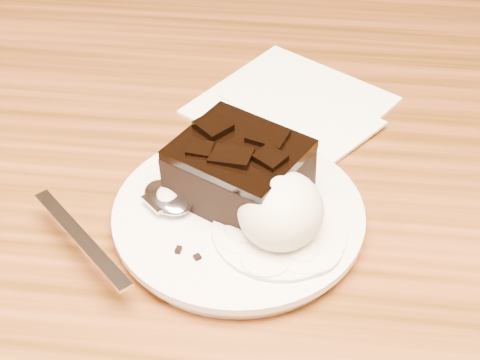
# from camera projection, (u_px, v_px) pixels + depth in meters

# --- Properties ---
(plate) EXTENTS (0.20, 0.20, 0.02)m
(plate) POSITION_uv_depth(u_px,v_px,m) (239.00, 218.00, 0.58)
(plate) COLOR white
(plate) RESTS_ON dining_table
(brownie) EXTENTS (0.12, 0.12, 0.04)m
(brownie) POSITION_uv_depth(u_px,v_px,m) (239.00, 173.00, 0.57)
(brownie) COLOR black
(brownie) RESTS_ON plate
(ice_cream_scoop) EXTENTS (0.07, 0.07, 0.06)m
(ice_cream_scoop) POSITION_uv_depth(u_px,v_px,m) (281.00, 210.00, 0.54)
(ice_cream_scoop) COLOR silver
(ice_cream_scoop) RESTS_ON plate
(melt_puddle) EXTENTS (0.10, 0.10, 0.00)m
(melt_puddle) POSITION_uv_depth(u_px,v_px,m) (280.00, 231.00, 0.55)
(melt_puddle) COLOR white
(melt_puddle) RESTS_ON plate
(spoon) EXTENTS (0.16, 0.16, 0.01)m
(spoon) POSITION_uv_depth(u_px,v_px,m) (168.00, 199.00, 0.57)
(spoon) COLOR silver
(spoon) RESTS_ON plate
(napkin) EXTENTS (0.22, 0.22, 0.01)m
(napkin) POSITION_uv_depth(u_px,v_px,m) (291.00, 104.00, 0.71)
(napkin) COLOR white
(napkin) RESTS_ON dining_table
(crumb_a) EXTENTS (0.01, 0.01, 0.00)m
(crumb_a) POSITION_uv_depth(u_px,v_px,m) (284.00, 210.00, 0.57)
(crumb_a) COLOR black
(crumb_a) RESTS_ON plate
(crumb_b) EXTENTS (0.01, 0.01, 0.00)m
(crumb_b) POSITION_uv_depth(u_px,v_px,m) (197.00, 257.00, 0.53)
(crumb_b) COLOR black
(crumb_b) RESTS_ON plate
(crumb_c) EXTENTS (0.00, 0.01, 0.00)m
(crumb_c) POSITION_uv_depth(u_px,v_px,m) (178.00, 250.00, 0.54)
(crumb_c) COLOR black
(crumb_c) RESTS_ON plate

